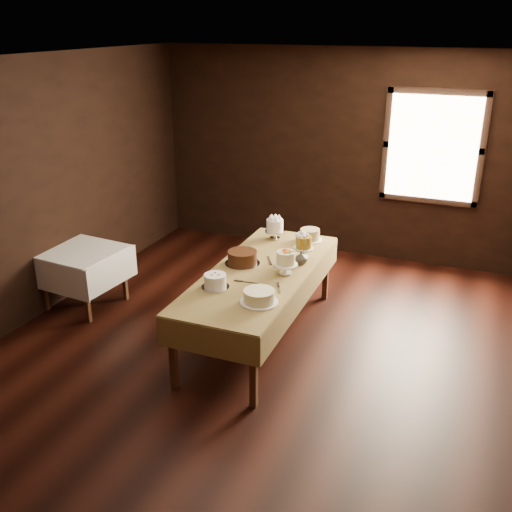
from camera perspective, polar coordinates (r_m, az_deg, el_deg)
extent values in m
cube|color=black|center=(6.04, -0.73, -9.05)|extent=(5.00, 6.00, 0.01)
cube|color=beige|center=(5.17, -0.89, 18.52)|extent=(5.00, 6.00, 0.01)
cube|color=black|center=(8.19, 7.55, 9.80)|extent=(5.00, 0.02, 2.80)
cube|color=black|center=(3.19, -22.96, -12.71)|extent=(5.00, 0.02, 2.80)
cube|color=black|center=(6.79, -20.73, 5.96)|extent=(0.02, 6.00, 2.80)
cube|color=#FFEABF|center=(7.87, 16.81, 10.04)|extent=(1.10, 0.05, 1.30)
cube|color=#3F2415|center=(5.35, -8.05, -9.43)|extent=(0.06, 0.06, 0.69)
cube|color=#3F2415|center=(7.18, 0.84, -0.65)|extent=(0.06, 0.06, 0.69)
cube|color=#3F2415|center=(5.06, -0.22, -11.24)|extent=(0.06, 0.06, 0.69)
cube|color=#3F2415|center=(6.97, 6.81, -1.57)|extent=(0.06, 0.06, 0.69)
cube|color=#3F2415|center=(5.93, 0.41, -1.73)|extent=(0.91, 2.40, 0.04)
cube|color=#9E8348|center=(5.92, 0.41, -1.50)|extent=(0.97, 2.46, 0.01)
cube|color=#3F2415|center=(7.09, -19.93, -2.64)|extent=(0.05, 0.05, 0.63)
cube|color=#3F2415|center=(7.48, -16.45, -0.87)|extent=(0.05, 0.05, 0.63)
cube|color=#3F2415|center=(6.66, -16.16, -3.77)|extent=(0.05, 0.05, 0.63)
cube|color=#3F2415|center=(7.08, -12.70, -1.82)|extent=(0.05, 0.05, 0.63)
cube|color=#3F2415|center=(6.94, -16.61, 0.29)|extent=(0.80, 0.80, 0.04)
cube|color=white|center=(6.93, -16.63, 0.49)|extent=(0.89, 0.89, 0.01)
cylinder|color=silver|center=(6.76, 1.84, 2.13)|extent=(0.23, 0.23, 0.11)
cylinder|color=white|center=(6.72, 1.85, 3.11)|extent=(0.21, 0.21, 0.13)
cylinder|color=white|center=(6.76, 5.26, 1.60)|extent=(0.28, 0.28, 0.01)
cylinder|color=#C7B484|center=(6.74, 5.28, 2.13)|extent=(0.29, 0.29, 0.12)
cylinder|color=white|center=(6.24, 4.63, 0.37)|extent=(0.22, 0.22, 0.13)
cylinder|color=#B17219|center=(6.19, 4.66, 1.46)|extent=(0.22, 0.22, 0.13)
cylinder|color=silver|center=(6.08, -1.33, -0.74)|extent=(0.37, 0.37, 0.01)
cylinder|color=#391B0B|center=(6.05, -1.33, -0.12)|extent=(0.38, 0.38, 0.13)
cylinder|color=white|center=(5.83, 2.89, -1.21)|extent=(0.24, 0.24, 0.12)
cylinder|color=#FAF1BB|center=(5.78, 2.91, -0.08)|extent=(0.23, 0.23, 0.13)
cylinder|color=silver|center=(5.57, -3.97, -3.04)|extent=(0.27, 0.27, 0.01)
cylinder|color=white|center=(5.54, -3.99, -2.40)|extent=(0.27, 0.27, 0.12)
cylinder|color=white|center=(5.27, 0.30, -4.50)|extent=(0.35, 0.35, 0.01)
cylinder|color=#F3EBBB|center=(5.24, 0.30, -3.91)|extent=(0.35, 0.35, 0.11)
cube|color=silver|center=(5.65, -0.54, -2.60)|extent=(0.24, 0.05, 0.01)
cube|color=silver|center=(5.50, 2.26, -3.34)|extent=(0.12, 0.23, 0.01)
cube|color=silver|center=(6.20, 1.27, -0.28)|extent=(0.14, 0.22, 0.01)
cube|color=silver|center=(6.04, 3.99, -0.95)|extent=(0.17, 0.20, 0.01)
cube|color=silver|center=(5.82, -3.63, -1.88)|extent=(0.24, 0.09, 0.01)
imported|color=#2D2823|center=(6.07, 4.41, -0.17)|extent=(0.17, 0.17, 0.14)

